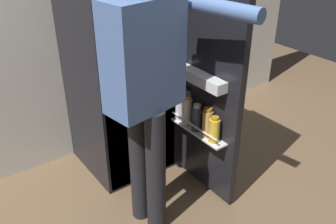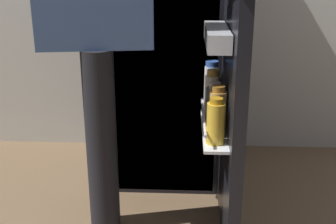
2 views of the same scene
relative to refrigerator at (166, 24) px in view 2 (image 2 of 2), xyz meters
name	(u,v)px [view 2 (image 2 of 2)]	position (x,y,z in m)	size (l,w,h in m)	color
ground_plane	(155,220)	(-0.02, -0.52, -0.85)	(6.91, 6.91, 0.00)	brown
refrigerator	(166,24)	(0.00, 0.00, 0.00)	(0.66, 1.25, 1.71)	black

